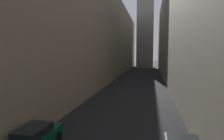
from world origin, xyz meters
name	(u,v)px	position (x,y,z in m)	size (l,w,h in m)	color
ground_plane	(138,83)	(0.00, 48.00, 0.00)	(264.00, 264.00, 0.00)	black
building_block_left	(84,35)	(-12.23, 50.00, 10.25)	(13.47, 108.00, 20.50)	gray
building_block_right	(204,30)	(12.98, 50.00, 10.71)	(14.97, 108.00, 21.42)	gray
parked_car_left_third	(34,138)	(-4.40, 17.90, 0.80)	(1.88, 4.60, 1.55)	#05472D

